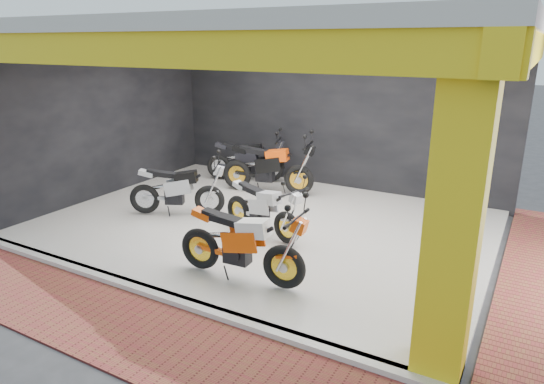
{
  "coord_description": "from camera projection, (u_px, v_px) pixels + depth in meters",
  "views": [
    {
      "loc": [
        4.37,
        -5.42,
        3.39
      ],
      "look_at": [
        0.43,
        1.53,
        0.9
      ],
      "focal_mm": 32.0,
      "sensor_mm": 36.0,
      "label": 1
    }
  ],
  "objects": [
    {
      "name": "ground",
      "position": [
        200.0,
        268.0,
        7.57
      ],
      "size": [
        80.0,
        80.0,
        0.0
      ],
      "primitive_type": "plane",
      "color": "#2D2D30",
      "rests_on": "ground"
    },
    {
      "name": "showroom_floor",
      "position": [
        264.0,
        225.0,
        9.22
      ],
      "size": [
        8.0,
        6.0,
        0.1
      ],
      "primitive_type": "cube",
      "color": "white",
      "rests_on": "ground"
    },
    {
      "name": "showroom_ceiling",
      "position": [
        263.0,
        28.0,
        8.16
      ],
      "size": [
        8.4,
        6.4,
        0.2
      ],
      "primitive_type": "cube",
      "color": "beige",
      "rests_on": "corner_column"
    },
    {
      "name": "back_wall",
      "position": [
        331.0,
        115.0,
        11.29
      ],
      "size": [
        8.2,
        0.2,
        3.5
      ],
      "primitive_type": "cube",
      "color": "black",
      "rests_on": "ground"
    },
    {
      "name": "left_wall",
      "position": [
        103.0,
        119.0,
        10.64
      ],
      "size": [
        0.2,
        6.2,
        3.5
      ],
      "primitive_type": "cube",
      "color": "black",
      "rests_on": "ground"
    },
    {
      "name": "corner_column",
      "position": [
        455.0,
        220.0,
        4.66
      ],
      "size": [
        0.5,
        0.5,
        3.5
      ],
      "primitive_type": "cube",
      "color": "yellow",
      "rests_on": "ground"
    },
    {
      "name": "header_beam_front",
      "position": [
        136.0,
        49.0,
        5.76
      ],
      "size": [
        8.4,
        0.3,
        0.4
      ],
      "primitive_type": "cube",
      "color": "yellow",
      "rests_on": "corner_column"
    },
    {
      "name": "header_beam_right",
      "position": [
        525.0,
        49.0,
        6.37
      ],
      "size": [
        0.3,
        6.4,
        0.4
      ],
      "primitive_type": "cube",
      "color": "yellow",
      "rests_on": "corner_column"
    },
    {
      "name": "floor_kerb",
      "position": [
        154.0,
        294.0,
        6.71
      ],
      "size": [
        8.0,
        0.2,
        0.1
      ],
      "primitive_type": "cube",
      "color": "white",
      "rests_on": "ground"
    },
    {
      "name": "paver_front",
      "position": [
        111.0,
        323.0,
        6.07
      ],
      "size": [
        9.0,
        1.4,
        0.03
      ],
      "primitive_type": "cube",
      "color": "maroon",
      "rests_on": "ground"
    },
    {
      "name": "moto_hero",
      "position": [
        284.0,
        246.0,
        6.53
      ],
      "size": [
        2.17,
        0.91,
        1.3
      ],
      "primitive_type": null,
      "rotation": [
        0.0,
        0.0,
        0.06
      ],
      "color": "#DC4A09",
      "rests_on": "showroom_floor"
    },
    {
      "name": "moto_row_a",
      "position": [
        287.0,
        212.0,
        8.05
      ],
      "size": [
        2.0,
        1.16,
        1.15
      ],
      "primitive_type": null,
      "rotation": [
        0.0,
        0.0,
        -0.26
      ],
      "color": "#AFB1B7",
      "rests_on": "showroom_floor"
    },
    {
      "name": "moto_row_b",
      "position": [
        209.0,
        186.0,
        9.4
      ],
      "size": [
        2.11,
        1.55,
        1.22
      ],
      "primitive_type": null,
      "rotation": [
        0.0,
        0.0,
        0.46
      ],
      "color": "#A4A7AC",
      "rests_on": "showroom_floor"
    },
    {
      "name": "moto_row_c",
      "position": [
        299.0,
        165.0,
        10.61
      ],
      "size": [
        2.39,
        1.29,
        1.38
      ],
      "primitive_type": null,
      "rotation": [
        0.0,
        0.0,
        0.21
      ],
      "color": "black",
      "rests_on": "showroom_floor"
    },
    {
      "name": "moto_row_d",
      "position": [
        271.0,
        157.0,
        11.69
      ],
      "size": [
        2.16,
        1.4,
        1.24
      ],
      "primitive_type": null,
      "rotation": [
        0.0,
        0.0,
        0.35
      ],
      "color": "black",
      "rests_on": "showroom_floor"
    }
  ]
}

